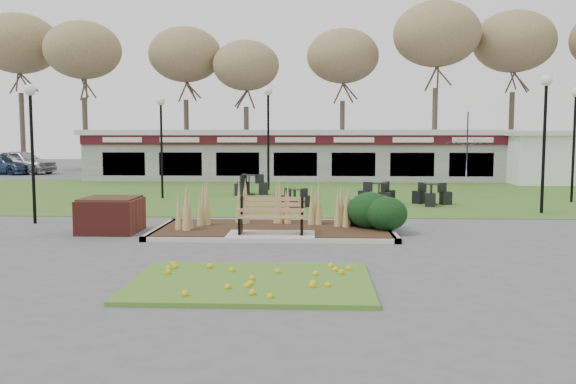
{
  "coord_description": "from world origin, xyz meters",
  "views": [
    {
      "loc": [
        1.12,
        -15.05,
        2.63
      ],
      "look_at": [
        0.34,
        2.0,
        1.02
      ],
      "focal_mm": 38.0,
      "sensor_mm": 36.0,
      "label": 1
    }
  ],
  "objects_px": {
    "lamp_post_near_right": "(545,113)",
    "lamp_post_far_left": "(161,125)",
    "bistro_set_d": "(379,197)",
    "food_pavilion": "(296,155)",
    "lamp_post_near_left": "(31,122)",
    "lamp_post_far_right": "(575,119)",
    "bistro_set_b": "(295,201)",
    "car_black": "(180,163)",
    "car_blue": "(5,165)",
    "lamp_post_mid_right": "(268,115)",
    "patio_umbrella": "(467,157)",
    "bistro_set_c": "(432,198)",
    "car_silver": "(21,162)",
    "park_bench": "(271,215)",
    "service_hut": "(548,157)",
    "brick_planter": "(111,215)",
    "bistro_set_a": "(249,188)"
  },
  "relations": [
    {
      "from": "patio_umbrella",
      "to": "lamp_post_mid_right",
      "type": "bearing_deg",
      "value": 175.71
    },
    {
      "from": "lamp_post_far_right",
      "to": "bistro_set_c",
      "type": "height_order",
      "value": "lamp_post_far_right"
    },
    {
      "from": "bistro_set_d",
      "to": "patio_umbrella",
      "type": "height_order",
      "value": "patio_umbrella"
    },
    {
      "from": "car_black",
      "to": "patio_umbrella",
      "type": "bearing_deg",
      "value": -151.6
    },
    {
      "from": "car_black",
      "to": "car_blue",
      "type": "distance_m",
      "value": 11.63
    },
    {
      "from": "lamp_post_mid_right",
      "to": "food_pavilion",
      "type": "bearing_deg",
      "value": 79.91
    },
    {
      "from": "service_hut",
      "to": "car_black",
      "type": "relative_size",
      "value": 0.97
    },
    {
      "from": "lamp_post_mid_right",
      "to": "car_black",
      "type": "xyz_separation_m",
      "value": [
        -6.88,
        11.7,
        -2.8
      ]
    },
    {
      "from": "car_blue",
      "to": "bistro_set_b",
      "type": "bearing_deg",
      "value": -111.29
    },
    {
      "from": "lamp_post_mid_right",
      "to": "car_blue",
      "type": "bearing_deg",
      "value": 149.41
    },
    {
      "from": "car_silver",
      "to": "car_blue",
      "type": "distance_m",
      "value": 1.05
    },
    {
      "from": "lamp_post_mid_right",
      "to": "patio_umbrella",
      "type": "xyz_separation_m",
      "value": [
        9.12,
        -0.68,
        -1.92
      ]
    },
    {
      "from": "car_blue",
      "to": "service_hut",
      "type": "bearing_deg",
      "value": -80.91
    },
    {
      "from": "lamp_post_near_right",
      "to": "lamp_post_far_left",
      "type": "xyz_separation_m",
      "value": [
        -13.87,
        4.14,
        -0.31
      ]
    },
    {
      "from": "food_pavilion",
      "to": "lamp_post_far_right",
      "type": "bearing_deg",
      "value": -44.81
    },
    {
      "from": "lamp_post_far_right",
      "to": "bistro_set_b",
      "type": "relative_size",
      "value": 3.64
    },
    {
      "from": "bistro_set_d",
      "to": "food_pavilion",
      "type": "bearing_deg",
      "value": 106.35
    },
    {
      "from": "bistro_set_c",
      "to": "car_blue",
      "type": "relative_size",
      "value": 0.33
    },
    {
      "from": "brick_planter",
      "to": "lamp_post_mid_right",
      "type": "xyz_separation_m",
      "value": [
        3.28,
        12.68,
        3.07
      ]
    },
    {
      "from": "park_bench",
      "to": "car_silver",
      "type": "bearing_deg",
      "value": 126.98
    },
    {
      "from": "lamp_post_near_left",
      "to": "patio_umbrella",
      "type": "bearing_deg",
      "value": 34.61
    },
    {
      "from": "lamp_post_far_right",
      "to": "lamp_post_far_left",
      "type": "xyz_separation_m",
      "value": [
        -16.26,
        0.7,
        -0.2
      ]
    },
    {
      "from": "lamp_post_far_right",
      "to": "bistro_set_b",
      "type": "xyz_separation_m",
      "value": [
        -10.68,
        -2.15,
        -3.0
      ]
    },
    {
      "from": "car_blue",
      "to": "lamp_post_mid_right",
      "type": "bearing_deg",
      "value": -100.2
    },
    {
      "from": "bistro_set_b",
      "to": "car_black",
      "type": "bearing_deg",
      "value": 114.31
    },
    {
      "from": "park_bench",
      "to": "lamp_post_far_left",
      "type": "distance_m",
      "value": 11.02
    },
    {
      "from": "lamp_post_far_left",
      "to": "patio_umbrella",
      "type": "relative_size",
      "value": 1.63
    },
    {
      "from": "bistro_set_c",
      "to": "lamp_post_near_left",
      "type": "bearing_deg",
      "value": -157.48
    },
    {
      "from": "patio_umbrella",
      "to": "bistro_set_c",
      "type": "bearing_deg",
      "value": -115.92
    },
    {
      "from": "car_silver",
      "to": "lamp_post_far_left",
      "type": "bearing_deg",
      "value": -123.7
    },
    {
      "from": "bistro_set_b",
      "to": "bistro_set_d",
      "type": "distance_m",
      "value": 3.34
    },
    {
      "from": "car_black",
      "to": "lamp_post_near_left",
      "type": "bearing_deg",
      "value": 158.14
    },
    {
      "from": "car_black",
      "to": "bistro_set_b",
      "type": "bearing_deg",
      "value": -179.54
    },
    {
      "from": "food_pavilion",
      "to": "lamp_post_far_right",
      "type": "xyz_separation_m",
      "value": [
        11.07,
        -11.0,
        1.76
      ]
    },
    {
      "from": "food_pavilion",
      "to": "bistro_set_b",
      "type": "xyz_separation_m",
      "value": [
        0.39,
        -13.15,
        -1.24
      ]
    },
    {
      "from": "park_bench",
      "to": "car_blue",
      "type": "relative_size",
      "value": 0.39
    },
    {
      "from": "lamp_post_mid_right",
      "to": "car_blue",
      "type": "distance_m",
      "value": 21.68
    },
    {
      "from": "lamp_post_far_left",
      "to": "bistro_set_b",
      "type": "height_order",
      "value": "lamp_post_far_left"
    },
    {
      "from": "car_silver",
      "to": "car_blue",
      "type": "relative_size",
      "value": 1.09
    },
    {
      "from": "bistro_set_b",
      "to": "car_blue",
      "type": "xyz_separation_m",
      "value": [
        -20.0,
        17.81,
        0.39
      ]
    },
    {
      "from": "bistro_set_b",
      "to": "bistro_set_c",
      "type": "xyz_separation_m",
      "value": [
        5.06,
        0.94,
        0.05
      ]
    },
    {
      "from": "lamp_post_near_right",
      "to": "car_black",
      "type": "bearing_deg",
      "value": 130.01
    },
    {
      "from": "lamp_post_mid_right",
      "to": "patio_umbrella",
      "type": "distance_m",
      "value": 9.34
    },
    {
      "from": "lamp_post_near_left",
      "to": "bistro_set_c",
      "type": "bearing_deg",
      "value": 22.52
    },
    {
      "from": "service_hut",
      "to": "bistro_set_c",
      "type": "xyz_separation_m",
      "value": [
        -8.05,
        -10.25,
        -1.17
      ]
    },
    {
      "from": "park_bench",
      "to": "car_black",
      "type": "relative_size",
      "value": 0.38
    },
    {
      "from": "food_pavilion",
      "to": "lamp_post_far_left",
      "type": "distance_m",
      "value": 11.64
    },
    {
      "from": "bistro_set_a",
      "to": "bistro_set_c",
      "type": "relative_size",
      "value": 1.13
    },
    {
      "from": "lamp_post_near_left",
      "to": "lamp_post_near_right",
      "type": "bearing_deg",
      "value": 10.74
    },
    {
      "from": "lamp_post_mid_right",
      "to": "car_blue",
      "type": "relative_size",
      "value": 1.12
    }
  ]
}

